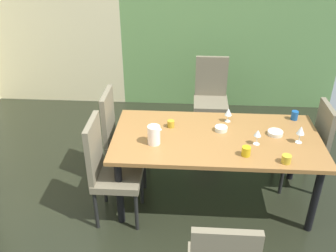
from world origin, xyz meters
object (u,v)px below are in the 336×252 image
wine_glass_west (301,131)px  wine_glass_near_shelf (258,134)px  wine_glass_left (228,112)px  cup_near_window (295,115)px  chair_left_near (108,167)px  cup_right (171,124)px  dining_table (216,143)px  cup_south (246,151)px  chair_left_far (120,133)px  cup_east (286,159)px  chair_head_far (211,94)px  serving_bowl_front (221,129)px  serving_bowl_rear (275,133)px  chair_right_far (309,142)px  pitcher_north (154,135)px

wine_glass_west → wine_glass_near_shelf: bearing=-172.2°
wine_glass_left → cup_near_window: 0.70m
chair_left_near → cup_right: chair_left_near is taller
dining_table → wine_glass_near_shelf: size_ratio=13.14×
cup_right → cup_south: 0.83m
cup_right → chair_left_far: bearing=164.5°
wine_glass_west → cup_south: 0.58m
cup_near_window → cup_east: bearing=-107.3°
chair_head_far → cup_right: 1.34m
wine_glass_near_shelf → serving_bowl_front: (-0.31, 0.23, -0.09)m
serving_bowl_rear → serving_bowl_front: size_ratio=1.19×
chair_left_near → wine_glass_near_shelf: chair_left_near is taller
dining_table → chair_left_near: (-1.01, -0.31, -0.11)m
cup_east → wine_glass_left: bearing=122.3°
chair_left_near → serving_bowl_front: 1.16m
chair_head_far → cup_right: (-0.46, -1.24, 0.23)m
chair_left_near → wine_glass_left: bearing=118.8°
chair_right_far → cup_east: (-0.42, -0.71, 0.25)m
dining_table → serving_bowl_rear: serving_bowl_rear is taller
wine_glass_left → cup_south: bearing=-79.5°
chair_right_far → cup_right: (-1.45, -0.15, 0.25)m
serving_bowl_rear → serving_bowl_front: serving_bowl_front is taller
cup_right → cup_south: bearing=-34.0°
cup_east → cup_south: 0.34m
chair_head_far → serving_bowl_rear: (0.56, -1.33, 0.21)m
serving_bowl_front → cup_right: bearing=175.3°
wine_glass_left → cup_right: 0.60m
chair_right_far → cup_near_window: bearing=64.4°
wine_glass_west → chair_left_near: bearing=-171.7°
wine_glass_west → cup_east: (-0.19, -0.34, -0.09)m
dining_table → cup_south: size_ratio=22.97×
chair_right_far → cup_east: size_ratio=11.56×
chair_head_far → chair_left_near: bearing=59.4°
dining_table → serving_bowl_rear: size_ratio=13.48×
chair_left_far → serving_bowl_front: size_ratio=8.38×
serving_bowl_rear → cup_near_window: (0.25, 0.32, 0.03)m
cup_right → serving_bowl_rear: bearing=-4.7°
wine_glass_near_shelf → cup_right: size_ratio=2.12×
chair_right_far → wine_glass_left: size_ratio=6.50×
wine_glass_left → serving_bowl_front: (-0.08, -0.19, -0.08)m
pitcher_north → cup_near_window: bearing=21.6°
cup_east → cup_south: (-0.33, 0.09, 0.01)m
serving_bowl_front → cup_right: size_ratio=1.74×
cup_near_window → cup_south: 0.91m
cup_right → chair_left_near: bearing=-139.7°
chair_right_far → cup_near_window: 0.33m
chair_left_far → wine_glass_near_shelf: bearing=72.8°
chair_right_far → wine_glass_left: bearing=90.1°
chair_left_near → wine_glass_west: chair_left_near is taller
chair_right_far → cup_south: chair_right_far is taller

